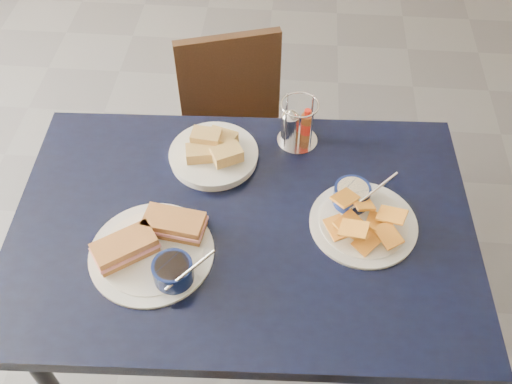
# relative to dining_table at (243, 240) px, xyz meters

# --- Properties ---
(ground) EXTENTS (6.00, 6.00, 0.00)m
(ground) POSITION_rel_dining_table_xyz_m (-0.04, 0.23, -0.68)
(ground) COLOR #4B4B50
(ground) RESTS_ON ground
(dining_table) EXTENTS (1.15, 0.79, 0.75)m
(dining_table) POSITION_rel_dining_table_xyz_m (0.00, 0.00, 0.00)
(dining_table) COLOR black
(dining_table) RESTS_ON ground
(chair_far) EXTENTS (0.45, 0.44, 0.76)m
(chair_far) POSITION_rel_dining_table_xyz_m (-0.07, 0.66, -0.24)
(chair_far) COLOR #311C10
(chair_far) RESTS_ON ground
(sandwich_plate) EXTENTS (0.31, 0.29, 0.12)m
(sandwich_plate) POSITION_rel_dining_table_xyz_m (-0.19, -0.11, 0.10)
(sandwich_plate) COLOR white
(sandwich_plate) RESTS_ON dining_table
(plantain_plate) EXTENTS (0.26, 0.26, 0.12)m
(plantain_plate) POSITION_rel_dining_table_xyz_m (0.28, 0.03, 0.09)
(plantain_plate) COLOR white
(plantain_plate) RESTS_ON dining_table
(bread_basket) EXTENTS (0.23, 0.23, 0.07)m
(bread_basket) POSITION_rel_dining_table_xyz_m (-0.09, 0.20, 0.10)
(bread_basket) COLOR white
(bread_basket) RESTS_ON dining_table
(condiment_caddy) EXTENTS (0.11, 0.11, 0.14)m
(condiment_caddy) POSITION_rel_dining_table_xyz_m (0.12, 0.29, 0.13)
(condiment_caddy) COLOR silver
(condiment_caddy) RESTS_ON dining_table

